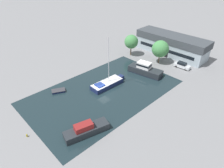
{
  "coord_description": "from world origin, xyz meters",
  "views": [
    {
      "loc": [
        30.8,
        -26.64,
        28.28
      ],
      "look_at": [
        0.0,
        2.8,
        1.0
      ],
      "focal_mm": 32.0,
      "sensor_mm": 36.0,
      "label": 1
    }
  ],
  "objects_px": {
    "motor_cruiser": "(145,70)",
    "small_dinghy": "(58,91)",
    "warehouse_building": "(171,44)",
    "quay_tree_near_building": "(160,49)",
    "quay_tree_by_water": "(131,42)",
    "sailboat_moored": "(108,83)",
    "cabin_boat": "(86,130)",
    "parked_car": "(182,65)"
  },
  "relations": [
    {
      "from": "quay_tree_near_building",
      "to": "cabin_boat",
      "type": "relative_size",
      "value": 0.81
    },
    {
      "from": "warehouse_building",
      "to": "sailboat_moored",
      "type": "bearing_deg",
      "value": -91.35
    },
    {
      "from": "sailboat_moored",
      "to": "cabin_boat",
      "type": "bearing_deg",
      "value": -54.92
    },
    {
      "from": "quay_tree_near_building",
      "to": "quay_tree_by_water",
      "type": "xyz_separation_m",
      "value": [
        -10.02,
        -1.94,
        0.07
      ]
    },
    {
      "from": "parked_car",
      "to": "motor_cruiser",
      "type": "height_order",
      "value": "motor_cruiser"
    },
    {
      "from": "warehouse_building",
      "to": "quay_tree_near_building",
      "type": "xyz_separation_m",
      "value": [
        1.46,
        -8.75,
        1.33
      ]
    },
    {
      "from": "quay_tree_near_building",
      "to": "cabin_boat",
      "type": "xyz_separation_m",
      "value": [
        8.14,
        -34.73,
        -3.7
      ]
    },
    {
      "from": "warehouse_building",
      "to": "small_dinghy",
      "type": "xyz_separation_m",
      "value": [
        -6.23,
        -40.0,
        -3.06
      ]
    },
    {
      "from": "sailboat_moored",
      "to": "small_dinghy",
      "type": "distance_m",
      "value": 12.41
    },
    {
      "from": "parked_car",
      "to": "sailboat_moored",
      "type": "height_order",
      "value": "sailboat_moored"
    },
    {
      "from": "quay_tree_near_building",
      "to": "sailboat_moored",
      "type": "distance_m",
      "value": 21.03
    },
    {
      "from": "quay_tree_by_water",
      "to": "small_dinghy",
      "type": "relative_size",
      "value": 1.89
    },
    {
      "from": "warehouse_building",
      "to": "cabin_boat",
      "type": "bearing_deg",
      "value": -79.19
    },
    {
      "from": "motor_cruiser",
      "to": "cabin_boat",
      "type": "height_order",
      "value": "motor_cruiser"
    },
    {
      "from": "warehouse_building",
      "to": "small_dinghy",
      "type": "height_order",
      "value": "warehouse_building"
    },
    {
      "from": "cabin_boat",
      "to": "sailboat_moored",
      "type": "bearing_deg",
      "value": 138.03
    },
    {
      "from": "motor_cruiser",
      "to": "small_dinghy",
      "type": "height_order",
      "value": "motor_cruiser"
    },
    {
      "from": "parked_car",
      "to": "small_dinghy",
      "type": "height_order",
      "value": "parked_car"
    },
    {
      "from": "quay_tree_by_water",
      "to": "cabin_boat",
      "type": "height_order",
      "value": "quay_tree_by_water"
    },
    {
      "from": "sailboat_moored",
      "to": "small_dinghy",
      "type": "height_order",
      "value": "sailboat_moored"
    },
    {
      "from": "warehouse_building",
      "to": "quay_tree_by_water",
      "type": "distance_m",
      "value": 13.77
    },
    {
      "from": "quay_tree_near_building",
      "to": "quay_tree_by_water",
      "type": "bearing_deg",
      "value": -169.03
    },
    {
      "from": "parked_car",
      "to": "warehouse_building",
      "type": "bearing_deg",
      "value": -132.53
    },
    {
      "from": "sailboat_moored",
      "to": "small_dinghy",
      "type": "bearing_deg",
      "value": -119.62
    },
    {
      "from": "warehouse_building",
      "to": "quay_tree_near_building",
      "type": "height_order",
      "value": "quay_tree_near_building"
    },
    {
      "from": "warehouse_building",
      "to": "motor_cruiser",
      "type": "height_order",
      "value": "warehouse_building"
    },
    {
      "from": "quay_tree_near_building",
      "to": "small_dinghy",
      "type": "bearing_deg",
      "value": -103.82
    },
    {
      "from": "parked_car",
      "to": "sailboat_moored",
      "type": "distance_m",
      "value": 24.23
    },
    {
      "from": "cabin_boat",
      "to": "small_dinghy",
      "type": "bearing_deg",
      "value": -178.16
    },
    {
      "from": "quay_tree_by_water",
      "to": "cabin_boat",
      "type": "bearing_deg",
      "value": -61.03
    },
    {
      "from": "small_dinghy",
      "to": "cabin_boat",
      "type": "height_order",
      "value": "cabin_boat"
    },
    {
      "from": "warehouse_building",
      "to": "cabin_boat",
      "type": "distance_m",
      "value": 44.59
    },
    {
      "from": "quay_tree_near_building",
      "to": "cabin_boat",
      "type": "bearing_deg",
      "value": -76.81
    },
    {
      "from": "quay_tree_by_water",
      "to": "sailboat_moored",
      "type": "distance_m",
      "value": 20.99
    },
    {
      "from": "quay_tree_by_water",
      "to": "small_dinghy",
      "type": "height_order",
      "value": "quay_tree_by_water"
    },
    {
      "from": "quay_tree_near_building",
      "to": "quay_tree_by_water",
      "type": "relative_size",
      "value": 1.04
    },
    {
      "from": "quay_tree_by_water",
      "to": "small_dinghy",
      "type": "distance_m",
      "value": 29.74
    },
    {
      "from": "parked_car",
      "to": "cabin_boat",
      "type": "distance_m",
      "value": 36.95
    },
    {
      "from": "warehouse_building",
      "to": "quay_tree_near_building",
      "type": "bearing_deg",
      "value": -82.18
    },
    {
      "from": "small_dinghy",
      "to": "cabin_boat",
      "type": "distance_m",
      "value": 16.21
    },
    {
      "from": "quay_tree_near_building",
      "to": "small_dinghy",
      "type": "height_order",
      "value": "quay_tree_near_building"
    },
    {
      "from": "motor_cruiser",
      "to": "small_dinghy",
      "type": "bearing_deg",
      "value": 147.58
    }
  ]
}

